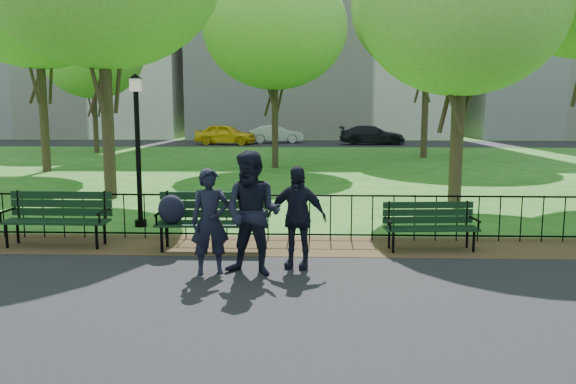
{
  "coord_description": "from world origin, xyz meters",
  "views": [
    {
      "loc": [
        1.0,
        -8.58,
        2.47
      ],
      "look_at": [
        0.6,
        1.5,
        1.02
      ],
      "focal_mm": 35.0,
      "sensor_mm": 36.0,
      "label": 1
    }
  ],
  "objects_px": {
    "person_left": "(210,221)",
    "tree_far_w": "(92,56)",
    "park_bench_main": "(194,212)",
    "tree_far_e": "(428,8)",
    "sedan_silver": "(275,134)",
    "person_mid": "(253,213)",
    "park_bench_left_a": "(58,213)",
    "taxi": "(226,134)",
    "tree_near_e": "(462,8)",
    "park_bench_right_a": "(430,221)",
    "person_right": "(297,217)",
    "lamppost": "(138,145)",
    "sedan_dark": "(372,135)",
    "tree_far_c": "(275,27)"
  },
  "relations": [
    {
      "from": "lamppost",
      "to": "person_mid",
      "type": "xyz_separation_m",
      "value": [
        2.8,
        -3.53,
        -0.82
      ]
    },
    {
      "from": "tree_near_e",
      "to": "person_mid",
      "type": "bearing_deg",
      "value": -125.44
    },
    {
      "from": "person_right",
      "to": "tree_far_e",
      "type": "bearing_deg",
      "value": 87.47
    },
    {
      "from": "person_left",
      "to": "person_mid",
      "type": "distance_m",
      "value": 0.66
    },
    {
      "from": "tree_far_c",
      "to": "tree_far_e",
      "type": "height_order",
      "value": "tree_far_e"
    },
    {
      "from": "park_bench_main",
      "to": "tree_far_e",
      "type": "height_order",
      "value": "tree_far_e"
    },
    {
      "from": "tree_far_c",
      "to": "sedan_dark",
      "type": "bearing_deg",
      "value": 70.58
    },
    {
      "from": "park_bench_left_a",
      "to": "tree_far_c",
      "type": "relative_size",
      "value": 0.22
    },
    {
      "from": "park_bench_right_a",
      "to": "person_left",
      "type": "xyz_separation_m",
      "value": [
        -3.65,
        -1.64,
        0.29
      ]
    },
    {
      "from": "park_bench_right_a",
      "to": "taxi",
      "type": "relative_size",
      "value": 0.37
    },
    {
      "from": "park_bench_right_a",
      "to": "sedan_silver",
      "type": "height_order",
      "value": "sedan_silver"
    },
    {
      "from": "person_mid",
      "to": "park_bench_left_a",
      "type": "bearing_deg",
      "value": 170.38
    },
    {
      "from": "park_bench_left_a",
      "to": "tree_far_w",
      "type": "bearing_deg",
      "value": 110.16
    },
    {
      "from": "park_bench_left_a",
      "to": "person_mid",
      "type": "xyz_separation_m",
      "value": [
        3.78,
        -1.73,
        0.33
      ]
    },
    {
      "from": "sedan_silver",
      "to": "tree_near_e",
      "type": "bearing_deg",
      "value": -178.46
    },
    {
      "from": "tree_near_e",
      "to": "tree_far_w",
      "type": "xyz_separation_m",
      "value": [
        -16.69,
        18.53,
        0.66
      ]
    },
    {
      "from": "park_bench_right_a",
      "to": "tree_far_c",
      "type": "bearing_deg",
      "value": 99.39
    },
    {
      "from": "park_bench_left_a",
      "to": "park_bench_right_a",
      "type": "bearing_deg",
      "value": 0.28
    },
    {
      "from": "tree_far_e",
      "to": "lamppost",
      "type": "bearing_deg",
      "value": -117.69
    },
    {
      "from": "person_mid",
      "to": "park_bench_main",
      "type": "bearing_deg",
      "value": 144.46
    },
    {
      "from": "lamppost",
      "to": "sedan_silver",
      "type": "distance_m",
      "value": 31.98
    },
    {
      "from": "lamppost",
      "to": "tree_far_w",
      "type": "bearing_deg",
      "value": 113.09
    },
    {
      "from": "taxi",
      "to": "tree_far_w",
      "type": "bearing_deg",
      "value": 150.86
    },
    {
      "from": "person_left",
      "to": "tree_near_e",
      "type": "bearing_deg",
      "value": 35.44
    },
    {
      "from": "park_bench_right_a",
      "to": "person_mid",
      "type": "xyz_separation_m",
      "value": [
        -3.0,
        -1.67,
        0.42
      ]
    },
    {
      "from": "tree_near_e",
      "to": "person_right",
      "type": "bearing_deg",
      "value": -123.21
    },
    {
      "from": "tree_far_e",
      "to": "tree_far_w",
      "type": "xyz_separation_m",
      "value": [
        -18.98,
        2.97,
        -2.06
      ]
    },
    {
      "from": "park_bench_main",
      "to": "sedan_silver",
      "type": "xyz_separation_m",
      "value": [
        -0.64,
        34.03,
        0.01
      ]
    },
    {
      "from": "tree_far_e",
      "to": "sedan_silver",
      "type": "bearing_deg",
      "value": 123.43
    },
    {
      "from": "tree_near_e",
      "to": "person_right",
      "type": "distance_m",
      "value": 8.51
    },
    {
      "from": "park_bench_right_a",
      "to": "person_right",
      "type": "relative_size",
      "value": 1.03
    },
    {
      "from": "tree_far_w",
      "to": "park_bench_main",
      "type": "bearing_deg",
      "value": -65.45
    },
    {
      "from": "park_bench_right_a",
      "to": "sedan_dark",
      "type": "xyz_separation_m",
      "value": [
        2.48,
        32.19,
        0.18
      ]
    },
    {
      "from": "park_bench_right_a",
      "to": "tree_near_e",
      "type": "bearing_deg",
      "value": 66.46
    },
    {
      "from": "tree_far_w",
      "to": "person_left",
      "type": "height_order",
      "value": "tree_far_w"
    },
    {
      "from": "tree_far_c",
      "to": "person_left",
      "type": "height_order",
      "value": "tree_far_c"
    },
    {
      "from": "tree_far_w",
      "to": "person_mid",
      "type": "relative_size",
      "value": 4.39
    },
    {
      "from": "taxi",
      "to": "sedan_silver",
      "type": "bearing_deg",
      "value": -50.0
    },
    {
      "from": "lamppost",
      "to": "person_right",
      "type": "distance_m",
      "value": 4.74
    },
    {
      "from": "park_bench_left_a",
      "to": "sedan_dark",
      "type": "height_order",
      "value": "sedan_dark"
    },
    {
      "from": "park_bench_left_a",
      "to": "tree_far_e",
      "type": "distance_m",
      "value": 24.16
    },
    {
      "from": "person_left",
      "to": "taxi",
      "type": "xyz_separation_m",
      "value": [
        -4.76,
        33.34,
        -0.04
      ]
    },
    {
      "from": "park_bench_right_a",
      "to": "sedan_silver",
      "type": "xyz_separation_m",
      "value": [
        -4.83,
        33.8,
        0.18
      ]
    },
    {
      "from": "park_bench_main",
      "to": "taxi",
      "type": "distance_m",
      "value": 32.2
    },
    {
      "from": "person_left",
      "to": "tree_far_w",
      "type": "bearing_deg",
      "value": 98.94
    },
    {
      "from": "tree_far_e",
      "to": "sedan_dark",
      "type": "xyz_separation_m",
      "value": [
        -1.49,
        11.72,
        -7.07
      ]
    },
    {
      "from": "person_right",
      "to": "sedan_silver",
      "type": "xyz_separation_m",
      "value": [
        -2.48,
        35.06,
        -0.11
      ]
    },
    {
      "from": "park_bench_right_a",
      "to": "tree_far_c",
      "type": "xyz_separation_m",
      "value": [
        -3.68,
        14.74,
        5.49
      ]
    },
    {
      "from": "park_bench_main",
      "to": "tree_far_e",
      "type": "distance_m",
      "value": 23.35
    },
    {
      "from": "tree_near_e",
      "to": "taxi",
      "type": "height_order",
      "value": "tree_near_e"
    }
  ]
}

